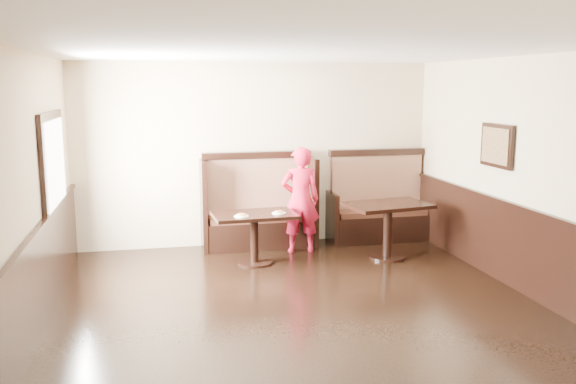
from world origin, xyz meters
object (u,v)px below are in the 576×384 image
object	(u,v)px
booth_main	(259,213)
booth_neighbor	(378,210)
table_neighbor	(388,217)
child	(300,200)
table_main	(254,225)

from	to	relation	value
booth_main	booth_neighbor	xyz separation A→B (m)	(1.95, -0.00, -0.05)
booth_neighbor	table_neighbor	world-z (taller)	booth_neighbor
table_neighbor	child	size ratio (longest dim) A/B	0.80
table_main	child	size ratio (longest dim) A/B	0.74
table_neighbor	child	distance (m)	1.30
booth_main	child	distance (m)	0.76
booth_neighbor	child	world-z (taller)	child
booth_neighbor	table_neighbor	xyz separation A→B (m)	(-0.25, -1.04, 0.12)
child	booth_main	bearing A→B (deg)	-35.02
booth_neighbor	table_main	xyz separation A→B (m)	(-2.17, -0.93, 0.07)
table_main	table_neighbor	distance (m)	1.92
table_main	table_neighbor	world-z (taller)	table_neighbor
booth_main	table_main	xyz separation A→B (m)	(-0.22, -0.93, 0.02)
booth_neighbor	child	xyz separation A→B (m)	(-1.40, -0.45, 0.31)
table_main	booth_neighbor	bearing A→B (deg)	19.24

